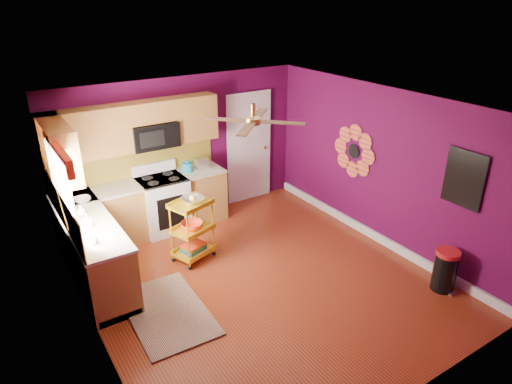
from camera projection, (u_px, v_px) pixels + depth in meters
ground at (261, 280)px, 6.50m from camera, size 5.00×5.00×0.00m
room_envelope at (263, 173)px, 5.84m from camera, size 4.54×5.04×2.52m
lower_cabinets at (124, 227)px, 7.05m from camera, size 2.81×2.31×0.94m
electric_range at (163, 204)px, 7.69m from camera, size 0.76×0.66×1.13m
upper_cabinetry at (112, 135)px, 6.81m from camera, size 2.80×2.30×1.26m
left_window at (60, 176)px, 5.49m from camera, size 0.08×1.35×1.08m
panel_door at (249, 149)px, 8.64m from camera, size 0.95×0.11×2.15m
right_wall_art at (399, 162)px, 6.75m from camera, size 0.04×2.74×1.04m
ceiling_fan at (253, 120)px, 5.72m from camera, size 1.01×1.01×0.26m
shag_rug at (167, 312)px, 5.84m from camera, size 0.99×1.55×0.02m
rolling_cart at (193, 227)px, 6.81m from camera, size 0.69×0.59×1.05m
trash_can at (445, 270)px, 6.19m from camera, size 0.37×0.38×0.60m
teal_kettle at (187, 167)px, 7.75m from camera, size 0.18×0.18×0.21m
toaster at (202, 164)px, 7.88m from camera, size 0.22×0.15×0.18m
soap_bottle_a at (87, 221)px, 5.94m from camera, size 0.08×0.09×0.19m
soap_bottle_b at (81, 211)px, 6.24m from camera, size 0.13×0.13×0.16m
counter_dish at (82, 200)px, 6.68m from camera, size 0.24×0.24×0.06m
counter_cup at (93, 240)px, 5.57m from camera, size 0.12×0.12×0.09m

